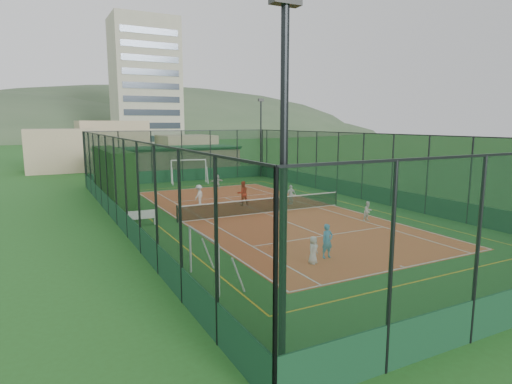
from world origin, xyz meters
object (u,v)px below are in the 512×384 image
futsal_goal_far (189,171)px  child_near_mid (327,241)px  white_bench (141,217)px  child_far_back (217,182)px  child_far_right (291,195)px  floodlight_ne (261,138)px  child_near_left (313,250)px  child_far_left (199,195)px  floodlight_sw (283,208)px  child_near_right (368,211)px  coach (243,193)px  futsal_goal_near (203,259)px  clubhouse (168,161)px  apartment_tower (145,83)px

futsal_goal_far → child_near_mid: 25.14m
white_bench → child_far_back: (8.91, 10.40, 0.20)m
child_far_right → futsal_goal_far: bearing=-82.7°
floodlight_ne → child_far_back: size_ratio=6.36×
child_near_left → child_far_left: 14.25m
floodlight_sw → child_near_mid: bearing=47.6°
child_near_left → child_near_right: size_ratio=1.00×
white_bench → child_far_back: size_ratio=1.27×
child_near_mid → coach: bearing=81.1°
child_near_mid → child_far_left: child_near_mid is taller
futsal_goal_near → coach: (7.67, 12.69, -0.05)m
white_bench → child_far_right: 10.94m
floodlight_ne → child_near_mid: floodlight_ne is taller
clubhouse → futsal_goal_far: clubhouse is taller
apartment_tower → child_near_mid: 93.53m
futsal_goal_far → apartment_tower: bearing=90.9°
apartment_tower → clubhouse: bearing=-101.3°
child_near_left → child_far_left: child_far_left is taller
child_far_right → child_far_left: bearing=-30.4°
child_near_mid → child_near_right: bearing=35.4°
floodlight_ne → white_bench: floodlight_ne is taller
child_near_mid → child_near_right: size_ratio=1.27×
clubhouse → coach: (-0.13, -19.05, -0.71)m
child_near_right → child_far_right: bearing=97.3°
clubhouse → child_near_right: (4.40, -26.80, -0.98)m
white_bench → futsal_goal_far: bearing=65.0°
floodlight_ne → child_near_right: floodlight_ne is taller
white_bench → child_far_left: (5.00, 4.24, 0.27)m
futsal_goal_near → child_near_left: bearing=-90.8°
apartment_tower → child_near_left: 94.05m
floodlight_ne → child_near_left: 28.98m
futsal_goal_near → child_far_left: 15.12m
floodlight_ne → coach: (-8.73, -13.65, -3.26)m
child_far_left → child_far_right: size_ratio=1.03×
futsal_goal_far → child_far_right: (2.85, -14.02, -0.39)m
child_near_left → coach: coach is taller
white_bench → child_far_left: 6.56m
futsal_goal_near → child_near_left: 4.83m
floodlight_ne → coach: 16.53m
futsal_goal_near → coach: size_ratio=1.65×
white_bench → child_near_left: 11.11m
child_far_left → floodlight_sw: bearing=33.6°
futsal_goal_far → child_near_left: (-3.19, -25.39, -0.52)m
floodlight_sw → child_far_back: 29.17m
child_far_left → child_far_back: 7.30m
floodlight_ne → coach: floodlight_ne is taller
floodlight_ne → child_far_left: size_ratio=5.73×
clubhouse → child_near_right: 27.18m
futsal_goal_near → child_near_right: 13.17m
child_near_mid → child_far_left: size_ratio=1.03×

